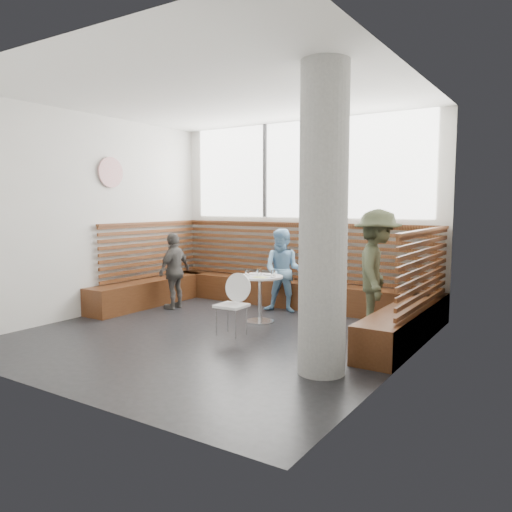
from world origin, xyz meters
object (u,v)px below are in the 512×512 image
Objects in this scene: concrete_column at (323,222)px; cafe_table at (260,289)px; child_left at (174,271)px; adult_man at (377,271)px; cafe_chair at (234,299)px; child_back at (283,271)px.

concrete_column reaches higher than cafe_table.
cafe_table is 0.55× the size of child_left.
concrete_column is 2.11m from adult_man.
cafe_chair is at bearing 109.92° from adult_man.
cafe_chair reaches higher than cafe_table.
child_left reaches higher than cafe_table.
concrete_column is at bearing -41.82° from cafe_table.
concrete_column is at bearing -67.92° from child_back.
adult_man is (1.58, 1.19, 0.37)m from cafe_chair.
concrete_column reaches higher than child_back.
concrete_column is 2.61m from cafe_table.
adult_man is 1.24× the size of child_back.
concrete_column is at bearing 165.84° from adult_man.
concrete_column reaches higher than cafe_chair.
adult_man is (-0.10, 1.98, -0.74)m from concrete_column.
adult_man is at bearing 91.32° from child_left.
concrete_column is 2.16m from cafe_chair.
child_left is at bearing 178.16° from cafe_table.
child_back is (-1.72, 0.41, -0.17)m from adult_man.
cafe_table is 0.41× the size of adult_man.
child_left is at bearing 153.37° from cafe_chair.
cafe_chair is 2.01m from adult_man.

